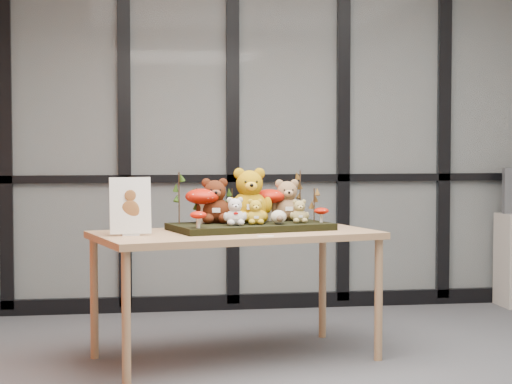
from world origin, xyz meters
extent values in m
plane|color=#BBB9B1|center=(0.00, 2.50, 1.40)|extent=(5.00, 0.00, 5.00)
cube|color=#2D383F|center=(0.00, 2.47, 1.40)|extent=(4.90, 0.02, 2.70)
cube|color=black|center=(0.00, 2.47, 0.06)|extent=(4.90, 0.06, 0.12)
cube|color=black|center=(0.00, 2.47, 1.05)|extent=(4.90, 0.06, 0.06)
cube|color=black|center=(-2.20, 2.47, 1.40)|extent=(0.10, 0.06, 2.70)
cube|color=black|center=(-1.30, 2.47, 1.40)|extent=(0.10, 0.06, 2.70)
cube|color=black|center=(-0.45, 2.47, 1.40)|extent=(0.10, 0.06, 2.70)
cube|color=black|center=(0.45, 2.47, 1.40)|extent=(0.10, 0.06, 2.70)
cube|color=black|center=(1.30, 2.47, 1.40)|extent=(0.10, 0.06, 2.70)
cube|color=#A87F5B|center=(-0.66, 0.76, 0.77)|extent=(1.84, 1.23, 0.04)
cylinder|color=#A87F5B|center=(-1.33, 0.21, 0.37)|extent=(0.05, 0.05, 0.75)
cylinder|color=#A87F5B|center=(-1.51, 0.93, 0.37)|extent=(0.05, 0.05, 0.75)
cylinder|color=#A87F5B|center=(0.20, 0.60, 0.37)|extent=(0.05, 0.05, 0.75)
cylinder|color=#A87F5B|center=(0.02, 1.32, 0.37)|extent=(0.05, 0.05, 0.75)
cube|color=black|center=(-0.55, 0.86, 0.81)|extent=(1.06, 0.71, 0.04)
cube|color=silver|center=(-1.30, 0.62, 0.79)|extent=(0.10, 0.07, 0.01)
cube|color=white|center=(-1.30, 0.62, 0.96)|extent=(0.24, 0.07, 0.33)
ellipsoid|color=brown|center=(-1.30, 0.61, 0.94)|extent=(0.11, 0.01, 0.12)
ellipsoid|color=brown|center=(-1.30, 0.61, 1.02)|extent=(0.07, 0.01, 0.07)
cube|color=white|center=(-0.52, 0.45, 0.79)|extent=(0.09, 0.03, 0.00)
camera|label=1|loc=(-1.41, -4.81, 1.33)|focal=65.00mm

